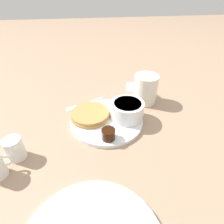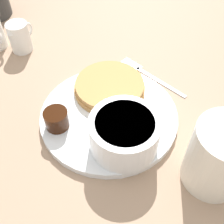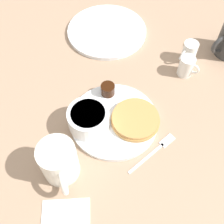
# 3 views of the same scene
# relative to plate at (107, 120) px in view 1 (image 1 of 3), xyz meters

# --- Properties ---
(ground_plane) EXTENTS (4.00, 4.00, 0.00)m
(ground_plane) POSITION_rel_plate_xyz_m (0.00, 0.00, -0.01)
(ground_plane) COLOR #9E7F66
(plate) EXTENTS (0.23, 0.23, 0.01)m
(plate) POSITION_rel_plate_xyz_m (0.00, 0.00, 0.00)
(plate) COLOR white
(plate) RESTS_ON ground_plane
(pancake_stack) EXTENTS (0.13, 0.13, 0.02)m
(pancake_stack) POSITION_rel_plate_xyz_m (0.05, -0.02, 0.01)
(pancake_stack) COLOR #B78447
(pancake_stack) RESTS_ON plate
(bowl) EXTENTS (0.10, 0.10, 0.05)m
(bowl) POSITION_rel_plate_xyz_m (-0.07, 0.00, 0.04)
(bowl) COLOR white
(bowl) RESTS_ON plate
(syrup_cup) EXTENTS (0.04, 0.04, 0.03)m
(syrup_cup) POSITION_rel_plate_xyz_m (0.01, 0.09, 0.02)
(syrup_cup) COLOR black
(syrup_cup) RESTS_ON plate
(butter_ramekin) EXTENTS (0.04, 0.04, 0.04)m
(butter_ramekin) POSITION_rel_plate_xyz_m (-0.08, 0.02, 0.02)
(butter_ramekin) COLOR white
(butter_ramekin) RESTS_ON plate
(coffee_mug) EXTENTS (0.08, 0.12, 0.10)m
(coffee_mug) POSITION_rel_plate_xyz_m (-0.15, -0.10, 0.05)
(coffee_mug) COLOR silver
(coffee_mug) RESTS_ON ground_plane
(creamer_pitcher_near) EXTENTS (0.05, 0.06, 0.06)m
(creamer_pitcher_near) POSITION_rel_plate_xyz_m (0.24, 0.11, 0.03)
(creamer_pitcher_near) COLOR white
(creamer_pitcher_near) RESTS_ON ground_plane
(fork) EXTENTS (0.14, 0.08, 0.00)m
(fork) POSITION_rel_plate_xyz_m (0.08, -0.11, -0.00)
(fork) COLOR silver
(fork) RESTS_ON ground_plane
(napkin) EXTENTS (0.12, 0.10, 0.00)m
(napkin) POSITION_rel_plate_xyz_m (-0.16, -0.21, -0.00)
(napkin) COLOR white
(napkin) RESTS_ON ground_plane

